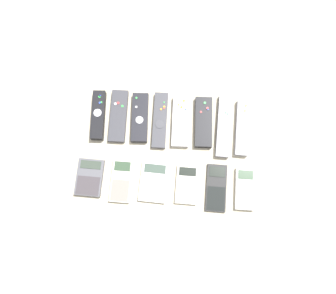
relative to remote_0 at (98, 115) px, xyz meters
The scene contains 15 objects.
ground_plane 0.27m from the remote_0, 26.53° to the right, with size 3.00×3.00×0.00m, color #B2A88E.
remote_0 is the anchor object (origin of this frame).
remote_1 0.07m from the remote_0, ahead, with size 0.06×0.18×0.02m.
remote_2 0.14m from the remote_0, ahead, with size 0.06×0.17×0.02m.
remote_3 0.21m from the remote_0, ahead, with size 0.05×0.19×0.02m.
remote_4 0.28m from the remote_0, ahead, with size 0.06×0.18×0.02m.
remote_5 0.35m from the remote_0, ahead, with size 0.06×0.17×0.02m.
remote_6 0.42m from the remote_0, ahead, with size 0.05×0.21×0.02m.
remote_7 0.49m from the remote_0, ahead, with size 0.04×0.19×0.02m.
calculator_0 0.21m from the remote_0, 90.99° to the right, with size 0.08×0.12×0.02m.
calculator_1 0.24m from the remote_0, 64.86° to the right, with size 0.07×0.14×0.01m.
calculator_2 0.29m from the remote_0, 45.46° to the right, with size 0.09×0.13×0.01m.
calculator_3 0.38m from the remote_0, 33.70° to the right, with size 0.07×0.12×0.01m.
calculator_4 0.46m from the remote_0, 27.28° to the right, with size 0.06×0.15×0.01m.
calculator_5 0.54m from the remote_0, 22.53° to the right, with size 0.06×0.13×0.02m.
Camera 1 is at (0.02, -0.20, 1.07)m, focal length 35.00 mm.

